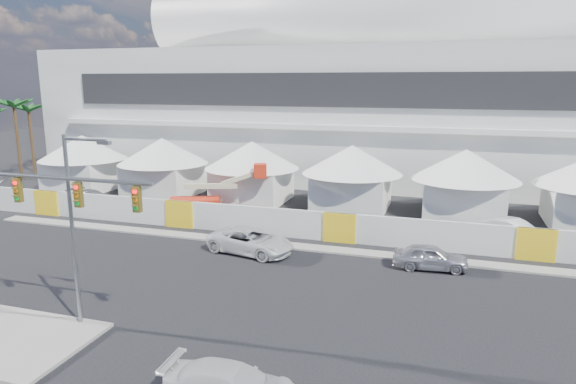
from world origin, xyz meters
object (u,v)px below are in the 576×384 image
(pickup_curb, at_px, (251,241))
(boom_lift, at_px, (203,201))
(traffic_mast, at_px, (7,227))
(streetlight_median, at_px, (76,218))
(sedan_silver, at_px, (430,257))
(lot_car_a, at_px, (515,231))
(lot_car_c, at_px, (92,199))

(pickup_curb, height_order, boom_lift, boom_lift)
(traffic_mast, height_order, streetlight_median, streetlight_median)
(sedan_silver, distance_m, traffic_mast, 21.78)
(sedan_silver, bearing_deg, traffic_mast, 118.96)
(pickup_curb, xyz_separation_m, streetlight_median, (-3.40, -11.37, 4.15))
(pickup_curb, xyz_separation_m, lot_car_a, (16.06, 7.36, -0.01))
(traffic_mast, bearing_deg, boom_lift, 91.30)
(lot_car_a, xyz_separation_m, boom_lift, (-23.36, 0.59, 0.33))
(traffic_mast, height_order, boom_lift, traffic_mast)
(sedan_silver, bearing_deg, lot_car_c, 71.60)
(traffic_mast, bearing_deg, lot_car_c, 119.25)
(sedan_silver, distance_m, streetlight_median, 19.03)
(streetlight_median, bearing_deg, lot_car_c, 127.12)
(lot_car_c, bearing_deg, sedan_silver, -86.06)
(lot_car_c, distance_m, traffic_mast, 21.64)
(streetlight_median, relative_size, boom_lift, 1.01)
(lot_car_c, relative_size, traffic_mast, 0.51)
(lot_car_a, height_order, streetlight_median, streetlight_median)
(traffic_mast, bearing_deg, streetlight_median, 4.71)
(sedan_silver, bearing_deg, streetlight_median, 124.26)
(lot_car_a, relative_size, boom_lift, 0.56)
(lot_car_a, distance_m, traffic_mast, 29.98)
(lot_car_a, distance_m, lot_car_c, 33.34)
(lot_car_c, bearing_deg, pickup_curb, -95.06)
(lot_car_c, distance_m, streetlight_median, 23.38)
(lot_car_a, height_order, traffic_mast, traffic_mast)
(sedan_silver, xyz_separation_m, traffic_mast, (-17.73, -12.13, 3.58))
(boom_lift, bearing_deg, sedan_silver, -42.20)
(sedan_silver, xyz_separation_m, streetlight_median, (-14.28, -11.85, 4.20))
(pickup_curb, relative_size, lot_car_a, 1.20)
(sedan_silver, xyz_separation_m, boom_lift, (-18.18, 7.48, 0.37))
(pickup_curb, distance_m, boom_lift, 10.80)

